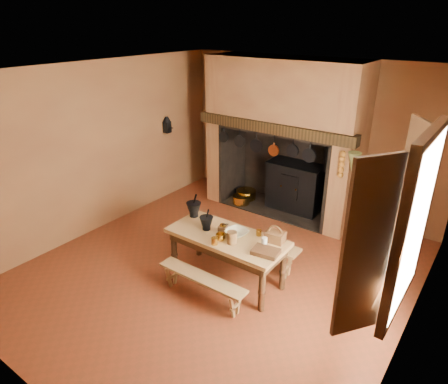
# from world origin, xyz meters

# --- Properties ---
(floor) EXTENTS (5.50, 5.50, 0.00)m
(floor) POSITION_xyz_m (0.00, 0.00, 0.00)
(floor) COLOR maroon
(floor) RESTS_ON ground
(ceiling) EXTENTS (5.50, 5.50, 0.00)m
(ceiling) POSITION_xyz_m (0.00, 0.00, 2.80)
(ceiling) COLOR silver
(ceiling) RESTS_ON back_wall
(back_wall) EXTENTS (5.00, 0.02, 2.80)m
(back_wall) POSITION_xyz_m (0.00, 2.75, 1.40)
(back_wall) COLOR olive
(back_wall) RESTS_ON floor
(wall_left) EXTENTS (0.02, 5.50, 2.80)m
(wall_left) POSITION_xyz_m (-2.50, 0.00, 1.40)
(wall_left) COLOR olive
(wall_left) RESTS_ON floor
(wall_right) EXTENTS (0.02, 5.50, 2.80)m
(wall_right) POSITION_xyz_m (2.50, 0.00, 1.40)
(wall_right) COLOR olive
(wall_right) RESTS_ON floor
(wall_front) EXTENTS (5.00, 0.02, 2.80)m
(wall_front) POSITION_xyz_m (0.00, -2.75, 1.40)
(wall_front) COLOR olive
(wall_front) RESTS_ON floor
(chimney_breast) EXTENTS (2.95, 0.96, 2.80)m
(chimney_breast) POSITION_xyz_m (-0.30, 2.31, 1.81)
(chimney_breast) COLOR olive
(chimney_breast) RESTS_ON floor
(iron_range) EXTENTS (1.12, 0.55, 1.60)m
(iron_range) POSITION_xyz_m (-0.04, 2.45, 0.48)
(iron_range) COLOR black
(iron_range) RESTS_ON floor
(hearth_pans) EXTENTS (0.51, 0.62, 0.20)m
(hearth_pans) POSITION_xyz_m (-1.05, 2.22, 0.09)
(hearth_pans) COLOR #B28129
(hearth_pans) RESTS_ON floor
(hanging_pans) EXTENTS (1.92, 0.29, 0.27)m
(hanging_pans) POSITION_xyz_m (-0.34, 1.81, 1.36)
(hanging_pans) COLOR black
(hanging_pans) RESTS_ON chimney_breast
(onion_string) EXTENTS (0.12, 0.10, 0.46)m
(onion_string) POSITION_xyz_m (1.00, 1.79, 1.33)
(onion_string) COLOR #955E1B
(onion_string) RESTS_ON chimney_breast
(herb_bunch) EXTENTS (0.20, 0.20, 0.35)m
(herb_bunch) POSITION_xyz_m (1.18, 1.79, 1.38)
(herb_bunch) COLOR #606731
(herb_bunch) RESTS_ON chimney_breast
(window) EXTENTS (0.39, 1.75, 1.76)m
(window) POSITION_xyz_m (2.35, -0.40, 1.70)
(window) COLOR white
(window) RESTS_ON wall_right
(wall_coffee_mill) EXTENTS (0.23, 0.16, 0.31)m
(wall_coffee_mill) POSITION_xyz_m (-2.42, 1.55, 1.52)
(wall_coffee_mill) COLOR black
(wall_coffee_mill) RESTS_ON wall_left
(work_table) EXTENTS (1.64, 0.73, 0.71)m
(work_table) POSITION_xyz_m (0.22, -0.14, 0.60)
(work_table) COLOR #A2844A
(work_table) RESTS_ON floor
(bench_front) EXTENTS (1.29, 0.23, 0.36)m
(bench_front) POSITION_xyz_m (0.22, -0.68, 0.27)
(bench_front) COLOR #A2844A
(bench_front) RESTS_ON floor
(bench_back) EXTENTS (1.61, 0.28, 0.45)m
(bench_back) POSITION_xyz_m (0.22, 0.41, 0.34)
(bench_back) COLOR #A2844A
(bench_back) RESTS_ON floor
(mortar_large) EXTENTS (0.22, 0.22, 0.37)m
(mortar_large) POSITION_xyz_m (-0.50, 0.04, 0.83)
(mortar_large) COLOR black
(mortar_large) RESTS_ON work_table
(mortar_small) EXTENTS (0.19, 0.19, 0.32)m
(mortar_small) POSITION_xyz_m (-0.11, -0.17, 0.82)
(mortar_small) COLOR black
(mortar_small) RESTS_ON work_table
(coffee_grinder) EXTENTS (0.15, 0.13, 0.16)m
(coffee_grinder) POSITION_xyz_m (0.13, -0.11, 0.77)
(coffee_grinder) COLOR #342210
(coffee_grinder) RESTS_ON work_table
(brass_mug_a) EXTENTS (0.09, 0.09, 0.10)m
(brass_mug_a) POSITION_xyz_m (0.22, -0.41, 0.76)
(brass_mug_a) COLOR #B28129
(brass_mug_a) RESTS_ON work_table
(brass_mug_b) EXTENTS (0.09, 0.09, 0.08)m
(brass_mug_b) POSITION_xyz_m (0.56, 0.12, 0.75)
(brass_mug_b) COLOR #B28129
(brass_mug_b) RESTS_ON work_table
(mixing_bowl) EXTENTS (0.34, 0.34, 0.07)m
(mixing_bowl) POSITION_xyz_m (0.32, -0.05, 0.75)
(mixing_bowl) COLOR #B1AD88
(mixing_bowl) RESTS_ON work_table
(stoneware_crock) EXTENTS (0.16, 0.16, 0.16)m
(stoneware_crock) POSITION_xyz_m (0.39, -0.26, 0.79)
(stoneware_crock) COLOR #53391F
(stoneware_crock) RESTS_ON work_table
(glass_jar) EXTENTS (0.09, 0.09, 0.13)m
(glass_jar) POSITION_xyz_m (0.77, -0.09, 0.78)
(glass_jar) COLOR beige
(glass_jar) RESTS_ON work_table
(wicker_basket) EXTENTS (0.26, 0.20, 0.24)m
(wicker_basket) POSITION_xyz_m (0.81, 0.11, 0.79)
(wicker_basket) COLOR #4F3017
(wicker_basket) RESTS_ON work_table
(wooden_tray) EXTENTS (0.36, 0.28, 0.06)m
(wooden_tray) POSITION_xyz_m (0.87, -0.22, 0.74)
(wooden_tray) COLOR #342210
(wooden_tray) RESTS_ON work_table
(brass_cup) EXTENTS (0.17, 0.17, 0.10)m
(brass_cup) POSITION_xyz_m (0.23, -0.30, 0.76)
(brass_cup) COLOR #B28129
(brass_cup) RESTS_ON work_table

